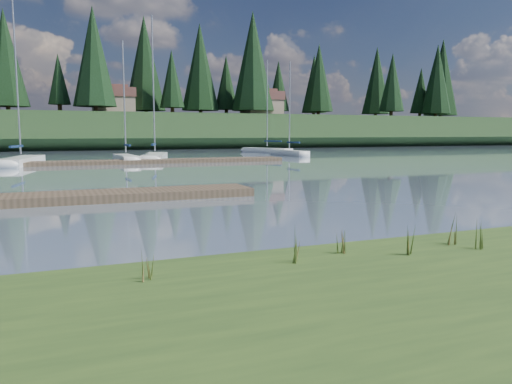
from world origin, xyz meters
name	(u,v)px	position (x,y,z in m)	size (l,w,h in m)	color
ground	(96,165)	(0.00, 30.00, 0.00)	(200.00, 200.00, 0.00)	#788CA2
bank	(424,380)	(0.00, -6.00, 0.17)	(60.00, 9.00, 0.35)	#35501E
ridge	(73,132)	(0.00, 73.00, 2.50)	(200.00, 20.00, 5.00)	#1E351A
dock_near	(23,200)	(-4.00, 9.00, 0.15)	(16.00, 2.00, 0.30)	#4C3D2C
dock_far	(123,162)	(2.00, 30.00, 0.15)	(26.00, 2.20, 0.30)	#4C3D2C
sailboat_bg_1	(24,160)	(-5.06, 32.67, 0.33)	(3.45, 8.88, 12.91)	white
sailboat_bg_2	(125,158)	(2.53, 33.02, 0.33)	(1.50, 6.46, 9.82)	white
sailboat_bg_3	(156,156)	(5.47, 35.00, 0.32)	(3.89, 8.63, 12.42)	white
sailboat_bg_4	(286,152)	(19.71, 37.88, 0.33)	(1.97, 6.56, 9.70)	white
sailboat_bg_5	(263,150)	(20.44, 45.87, 0.32)	(4.46, 7.59, 10.96)	white
weed_0	(297,247)	(0.50, -2.47, 0.60)	(0.17, 0.14, 0.60)	#475B23
weed_1	(342,241)	(1.48, -2.23, 0.57)	(0.17, 0.14, 0.53)	#475B23
weed_2	(482,234)	(3.95, -2.88, 0.61)	(0.17, 0.14, 0.62)	#475B23
weed_3	(149,266)	(-1.85, -2.53, 0.54)	(0.17, 0.14, 0.46)	#475B23
weed_4	(410,241)	(2.52, -2.72, 0.57)	(0.17, 0.14, 0.52)	#475B23
weed_5	(453,230)	(3.75, -2.41, 0.62)	(0.17, 0.14, 0.64)	#475B23
mud_lip	(248,269)	(0.00, -1.60, 0.07)	(60.00, 0.50, 0.14)	#33281C
conifer_4	(94,56)	(3.00, 66.00, 13.09)	(6.16, 6.16, 15.10)	#382619
conifer_5	(172,79)	(15.00, 70.00, 10.83)	(3.96, 3.96, 10.35)	#382619
conifer_6	(253,61)	(28.00, 68.00, 13.99)	(7.04, 7.04, 17.00)	#382619
conifer_7	(319,78)	(42.00, 71.00, 12.19)	(5.28, 5.28, 13.20)	#382619
conifer_8	(392,82)	(55.00, 67.00, 11.51)	(4.62, 4.62, 11.77)	#382619
conifer_9	(437,79)	(68.00, 70.00, 12.87)	(5.94, 5.94, 14.62)	#382619
house_1	(113,100)	(6.00, 71.00, 7.31)	(6.30, 5.30, 4.65)	gray
house_2	(262,103)	(30.00, 69.00, 7.31)	(6.30, 5.30, 4.65)	gray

